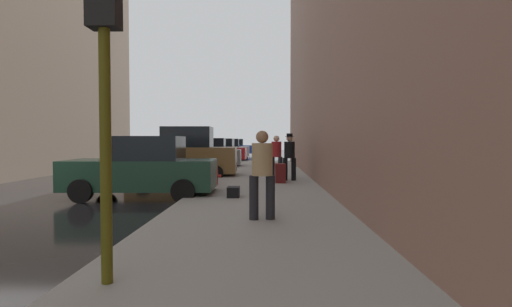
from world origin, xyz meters
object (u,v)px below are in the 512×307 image
object	(u,v)px
parked_dark_green_sedan	(143,169)
parked_blue_sedan	(233,148)
parked_red_hatchback	(219,151)
duffel_bag	(233,192)
traffic_light	(104,38)
pedestrian_in_tan_coat	(262,170)
fire_hydrant	(215,175)
parked_gray_coupe	(206,154)
parked_silver_sedan	(226,149)
parked_bronze_suv	(184,155)
pedestrian_in_red_jacket	(276,154)
pedestrian_with_fedora	(289,154)
rolling_suitcase	(280,173)

from	to	relation	value
parked_dark_green_sedan	parked_blue_sedan	size ratio (longest dim) A/B	1.00
parked_red_hatchback	duffel_bag	world-z (taller)	parked_red_hatchback
traffic_light	duffel_bag	size ratio (longest dim) A/B	8.18
pedestrian_in_tan_coat	duffel_bag	xyz separation A→B (m)	(-0.80, 2.98, -0.81)
fire_hydrant	traffic_light	xyz separation A→B (m)	(0.05, -9.37, 2.26)
parked_dark_green_sedan	parked_gray_coupe	size ratio (longest dim) A/B	1.00
parked_gray_coupe	fire_hydrant	size ratio (longest dim) A/B	6.03
parked_dark_green_sedan	parked_silver_sedan	bearing A→B (deg)	90.00
parked_dark_green_sedan	pedestrian_in_tan_coat	xyz separation A→B (m)	(3.48, -3.78, 0.26)
parked_silver_sedan	pedestrian_in_tan_coat	xyz separation A→B (m)	(3.48, -28.04, 0.26)
parked_bronze_suv	parked_red_hatchback	size ratio (longest dim) A/B	1.09
parked_red_hatchback	pedestrian_in_red_jacket	xyz separation A→B (m)	(3.97, -13.85, 0.26)
parked_dark_green_sedan	parked_red_hatchback	size ratio (longest dim) A/B	1.00
traffic_light	pedestrian_in_red_jacket	xyz separation A→B (m)	(2.12, 11.79, -1.65)
parked_silver_sedan	parked_red_hatchback	bearing A→B (deg)	-90.00
parked_gray_coupe	traffic_light	world-z (taller)	traffic_light
parked_gray_coupe	parked_silver_sedan	bearing A→B (deg)	90.00
traffic_light	pedestrian_with_fedora	world-z (taller)	traffic_light
parked_gray_coupe	pedestrian_in_tan_coat	distance (m)	16.34
parked_red_hatchback	parked_blue_sedan	distance (m)	12.60
fire_hydrant	traffic_light	distance (m)	9.64
parked_dark_green_sedan	pedestrian_with_fedora	size ratio (longest dim) A/B	2.39
parked_bronze_suv	traffic_light	xyz separation A→B (m)	(1.85, -13.04, 1.73)
traffic_light	pedestrian_in_tan_coat	world-z (taller)	traffic_light
duffel_bag	rolling_suitcase	bearing A→B (deg)	69.72
pedestrian_in_red_jacket	parked_red_hatchback	bearing A→B (deg)	105.99
parked_blue_sedan	rolling_suitcase	size ratio (longest dim) A/B	4.09
parked_blue_sedan	duffel_bag	world-z (taller)	parked_blue_sedan
pedestrian_with_fedora	pedestrian_in_tan_coat	bearing A→B (deg)	-97.35
parked_blue_sedan	rolling_suitcase	world-z (taller)	parked_blue_sedan
parked_gray_coupe	pedestrian_in_red_jacket	distance (m)	8.60
pedestrian_in_tan_coat	duffel_bag	size ratio (longest dim) A/B	3.89
parked_dark_green_sedan	pedestrian_in_tan_coat	bearing A→B (deg)	-47.40
parked_gray_coupe	traffic_light	xyz separation A→B (m)	(1.85, -19.41, 1.91)
parked_silver_sedan	pedestrian_with_fedora	bearing A→B (deg)	-77.82
parked_silver_sedan	pedestrian_with_fedora	xyz separation A→B (m)	(4.44, -20.58, 0.29)
parked_red_hatchback	fire_hydrant	bearing A→B (deg)	-83.67
rolling_suitcase	parked_gray_coupe	bearing A→B (deg)	113.62
pedestrian_in_tan_coat	fire_hydrant	bearing A→B (deg)	105.79
parked_blue_sedan	duffel_bag	xyz separation A→B (m)	(2.68, -31.82, -0.56)
pedestrian_with_fedora	rolling_suitcase	distance (m)	1.07
parked_red_hatchback	parked_dark_green_sedan	bearing A→B (deg)	-90.00
parked_red_hatchback	pedestrian_in_tan_coat	bearing A→B (deg)	-81.09
parked_bronze_suv	rolling_suitcase	bearing A→B (deg)	-35.58
parked_gray_coupe	fire_hydrant	bearing A→B (deg)	-79.82
parked_red_hatchback	parked_silver_sedan	distance (m)	5.85
rolling_suitcase	parked_bronze_suv	bearing A→B (deg)	144.42
duffel_bag	parked_bronze_suv	bearing A→B (deg)	112.06
parked_red_hatchback	traffic_light	distance (m)	25.78
parked_dark_green_sedan	rolling_suitcase	bearing A→B (deg)	35.64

